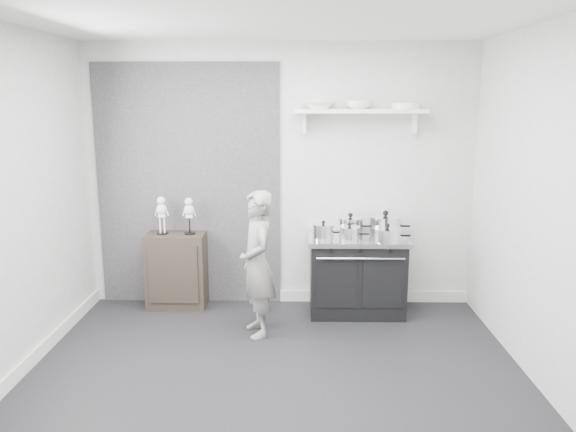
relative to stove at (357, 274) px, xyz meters
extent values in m
plane|color=black|center=(-0.78, -1.48, -0.40)|extent=(4.00, 4.00, 0.00)
cube|color=#B2B2B0|center=(-0.78, 0.32, 0.95)|extent=(4.00, 0.02, 2.70)
cube|color=#B2B2B0|center=(-0.78, -3.28, 0.95)|extent=(4.00, 0.02, 2.70)
cube|color=#B2B2B0|center=(1.22, -1.48, 0.95)|extent=(0.02, 3.60, 2.70)
cube|color=silver|center=(-0.78, -1.48, 2.30)|extent=(4.00, 3.60, 0.02)
cube|color=black|center=(-1.73, 0.31, 0.85)|extent=(1.90, 0.02, 2.50)
cube|color=silver|center=(0.22, 0.30, -0.34)|extent=(2.00, 0.03, 0.12)
cube|color=silver|center=(-2.76, -1.48, -0.34)|extent=(0.03, 3.60, 0.12)
cube|color=white|center=(0.02, 0.19, 1.62)|extent=(1.30, 0.26, 0.04)
cube|color=white|center=(-0.53, 0.26, 1.50)|extent=(0.03, 0.12, 0.20)
cube|color=white|center=(0.57, 0.26, 1.50)|extent=(0.03, 0.12, 0.20)
cube|color=black|center=(0.00, 0.00, -0.03)|extent=(0.93, 0.56, 0.75)
cube|color=silver|center=(0.00, 0.00, 0.37)|extent=(0.99, 0.60, 0.05)
cube|color=black|center=(-0.22, -0.28, -0.01)|extent=(0.39, 0.02, 0.48)
cube|color=black|center=(0.22, -0.28, -0.01)|extent=(0.39, 0.02, 0.48)
cylinder|color=silver|center=(0.00, -0.30, 0.25)|extent=(0.84, 0.02, 0.02)
cylinder|color=black|center=(-0.28, -0.29, 0.33)|extent=(0.04, 0.03, 0.04)
cylinder|color=black|center=(0.00, -0.29, 0.33)|extent=(0.04, 0.03, 0.04)
cylinder|color=black|center=(0.28, -0.29, 0.33)|extent=(0.04, 0.03, 0.04)
cube|color=black|center=(-1.85, 0.13, -0.01)|extent=(0.60, 0.35, 0.78)
imported|color=gray|center=(-0.96, -0.55, 0.27)|extent=(0.46, 0.57, 1.34)
cylinder|color=silver|center=(-0.35, -0.11, 0.46)|extent=(0.20, 0.20, 0.14)
cylinder|color=silver|center=(-0.35, -0.11, 0.54)|extent=(0.21, 0.21, 0.01)
sphere|color=black|center=(-0.35, -0.11, 0.56)|extent=(0.04, 0.04, 0.04)
cylinder|color=black|center=(-0.21, -0.11, 0.46)|extent=(0.10, 0.02, 0.02)
cylinder|color=silver|center=(-0.06, 0.14, 0.47)|extent=(0.26, 0.26, 0.15)
cylinder|color=silver|center=(-0.06, 0.14, 0.55)|extent=(0.27, 0.27, 0.01)
sphere|color=black|center=(-0.06, 0.14, 0.58)|extent=(0.05, 0.05, 0.05)
cylinder|color=black|center=(0.11, 0.14, 0.47)|extent=(0.10, 0.02, 0.02)
cylinder|color=silver|center=(0.29, 0.10, 0.48)|extent=(0.32, 0.32, 0.18)
cylinder|color=silver|center=(0.29, 0.10, 0.58)|extent=(0.33, 0.33, 0.01)
sphere|color=black|center=(0.29, 0.10, 0.61)|extent=(0.06, 0.06, 0.06)
cylinder|color=black|center=(0.48, 0.10, 0.48)|extent=(0.10, 0.02, 0.02)
cylinder|color=silver|center=(0.26, -0.18, 0.45)|extent=(0.27, 0.27, 0.11)
cylinder|color=silver|center=(0.26, -0.18, 0.51)|extent=(0.28, 0.28, 0.01)
sphere|color=black|center=(0.26, -0.18, 0.55)|extent=(0.05, 0.05, 0.05)
cylinder|color=black|center=(0.44, -0.18, 0.45)|extent=(0.10, 0.02, 0.02)
cylinder|color=silver|center=(-0.10, -0.14, 0.45)|extent=(0.20, 0.20, 0.12)
cylinder|color=silver|center=(-0.10, -0.14, 0.52)|extent=(0.21, 0.21, 0.01)
sphere|color=black|center=(-0.10, -0.14, 0.55)|extent=(0.04, 0.04, 0.04)
cylinder|color=black|center=(0.05, -0.14, 0.45)|extent=(0.10, 0.02, 0.02)
imported|color=white|center=(-0.39, 0.19, 1.68)|extent=(0.31, 0.31, 0.08)
imported|color=white|center=(0.00, 0.19, 1.68)|extent=(0.26, 0.26, 0.08)
cylinder|color=white|center=(0.46, 0.19, 1.67)|extent=(0.28, 0.28, 0.06)
camera|label=1|loc=(-0.60, -5.43, 1.74)|focal=35.00mm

